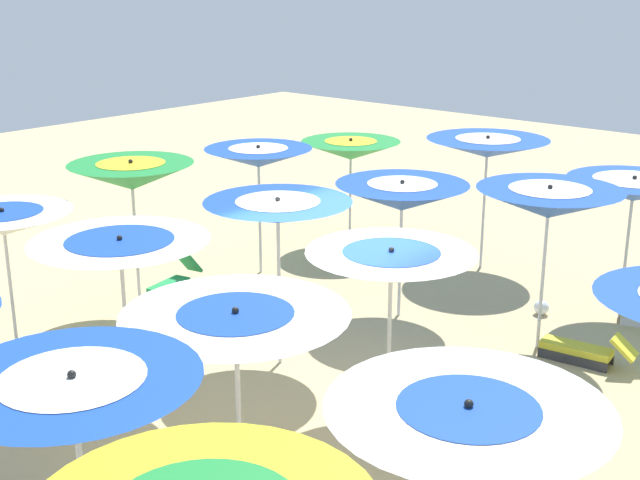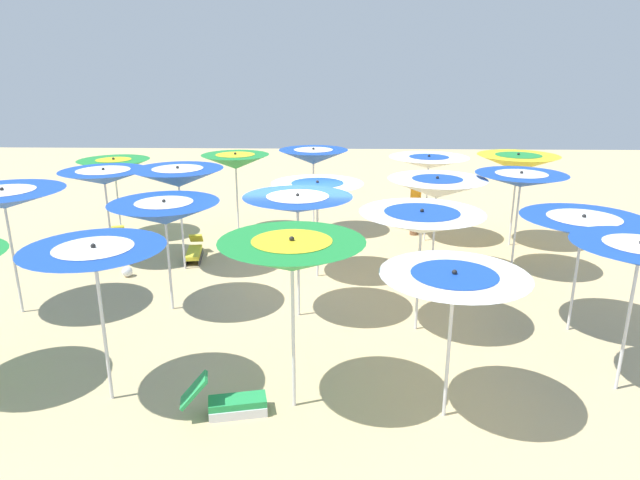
% 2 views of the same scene
% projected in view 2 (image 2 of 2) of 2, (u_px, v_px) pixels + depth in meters
% --- Properties ---
extents(ground, '(42.16, 42.16, 0.04)m').
position_uv_depth(ground, '(302.00, 292.00, 12.20)').
color(ground, '#D1B57F').
extents(beach_umbrella_1, '(1.93, 1.93, 2.40)m').
position_uv_depth(beach_umbrella_1, '(95.00, 259.00, 7.67)').
color(beach_umbrella_1, silver).
rests_on(beach_umbrella_1, ground).
extents(beach_umbrella_2, '(1.96, 1.96, 2.56)m').
position_uv_depth(beach_umbrella_2, '(292.00, 255.00, 7.46)').
color(beach_umbrella_2, silver).
rests_on(beach_umbrella_2, ground).
extents(beach_umbrella_3, '(1.95, 1.95, 2.18)m').
position_uv_depth(beach_umbrella_3, '(453.00, 286.00, 7.33)').
color(beach_umbrella_3, silver).
rests_on(beach_umbrella_3, ground).
extents(beach_umbrella_4, '(1.90, 1.90, 2.37)m').
position_uv_depth(beach_umbrella_4, '(640.00, 255.00, 7.92)').
color(beach_umbrella_4, silver).
rests_on(beach_umbrella_4, ground).
extents(beach_umbrella_5, '(2.22, 2.22, 2.52)m').
position_uv_depth(beach_umbrella_5, '(3.00, 199.00, 10.51)').
color(beach_umbrella_5, silver).
rests_on(beach_umbrella_5, ground).
extents(beach_umbrella_6, '(2.10, 2.10, 2.26)m').
position_uv_depth(beach_umbrella_6, '(165.00, 213.00, 10.75)').
color(beach_umbrella_6, silver).
rests_on(beach_umbrella_6, ground).
extents(beach_umbrella_7, '(2.03, 2.03, 2.45)m').
position_uv_depth(beach_umbrella_7, '(298.00, 204.00, 10.39)').
color(beach_umbrella_7, silver).
rests_on(beach_umbrella_7, ground).
extents(beach_umbrella_8, '(2.19, 2.19, 2.31)m').
position_uv_depth(beach_umbrella_8, '(421.00, 222.00, 9.87)').
color(beach_umbrella_8, silver).
rests_on(beach_umbrella_8, ground).
extents(beach_umbrella_9, '(2.16, 2.16, 2.21)m').
position_uv_depth(beach_umbrella_9, '(583.00, 227.00, 9.87)').
color(beach_umbrella_9, silver).
rests_on(beach_umbrella_9, ground).
extents(beach_umbrella_10, '(2.04, 2.04, 2.36)m').
position_uv_depth(beach_umbrella_10, '(104.00, 177.00, 13.39)').
color(beach_umbrella_10, silver).
rests_on(beach_umbrella_10, ground).
extents(beach_umbrella_11, '(2.07, 2.07, 2.49)m').
position_uv_depth(beach_umbrella_11, '(178.00, 177.00, 12.88)').
color(beach_umbrella_11, silver).
rests_on(beach_umbrella_11, ground).
extents(beach_umbrella_12, '(2.04, 2.04, 2.26)m').
position_uv_depth(beach_umbrella_12, '(317.00, 191.00, 12.48)').
color(beach_umbrella_12, silver).
rests_on(beach_umbrella_12, ground).
extents(beach_umbrella_13, '(2.20, 2.20, 2.34)m').
position_uv_depth(beach_umbrella_13, '(437.00, 188.00, 12.52)').
color(beach_umbrella_13, silver).
rests_on(beach_umbrella_13, ground).
extents(beach_umbrella_14, '(2.02, 2.02, 2.43)m').
position_uv_depth(beach_umbrella_14, '(521.00, 180.00, 12.58)').
color(beach_umbrella_14, silver).
rests_on(beach_umbrella_14, ground).
extents(beach_umbrella_15, '(1.94, 1.94, 2.25)m').
position_uv_depth(beach_umbrella_15, '(114.00, 166.00, 15.49)').
color(beach_umbrella_15, silver).
rests_on(beach_umbrella_15, ground).
extents(beach_umbrella_16, '(1.90, 1.90, 2.33)m').
position_uv_depth(beach_umbrella_16, '(236.00, 161.00, 15.80)').
color(beach_umbrella_16, silver).
rests_on(beach_umbrella_16, ground).
extents(beach_umbrella_17, '(1.93, 1.93, 2.48)m').
position_uv_depth(beach_umbrella_17, '(313.00, 157.00, 15.67)').
color(beach_umbrella_17, silver).
rests_on(beach_umbrella_17, ground).
extents(beach_umbrella_18, '(2.13, 2.13, 2.40)m').
position_uv_depth(beach_umbrella_18, '(429.00, 163.00, 15.04)').
color(beach_umbrella_18, silver).
rests_on(beach_umbrella_18, ground).
extents(beach_umbrella_19, '(2.09, 2.09, 2.51)m').
position_uv_depth(beach_umbrella_19, '(518.00, 163.00, 14.62)').
color(beach_umbrella_19, silver).
rests_on(beach_umbrella_19, ground).
extents(lounger_0, '(1.32, 0.76, 0.65)m').
position_uv_depth(lounger_0, '(119.00, 246.00, 14.56)').
color(lounger_0, silver).
rests_on(lounger_0, ground).
extents(lounger_1, '(0.58, 1.23, 0.65)m').
position_uv_depth(lounger_1, '(229.00, 401.00, 7.88)').
color(lounger_1, silver).
rests_on(lounger_1, ground).
extents(lounger_2, '(1.37, 0.52, 0.52)m').
position_uv_depth(lounger_2, '(194.00, 252.00, 14.18)').
color(lounger_2, '#333338').
rests_on(lounger_2, ground).
extents(beachgoer_0, '(0.30, 0.30, 1.64)m').
position_uv_depth(beachgoer_0, '(415.00, 206.00, 15.97)').
color(beachgoer_0, brown).
rests_on(beachgoer_0, ground).
extents(beach_ball, '(0.24, 0.24, 0.24)m').
position_uv_depth(beach_ball, '(127.00, 272.00, 13.01)').
color(beach_ball, white).
rests_on(beach_ball, ground).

